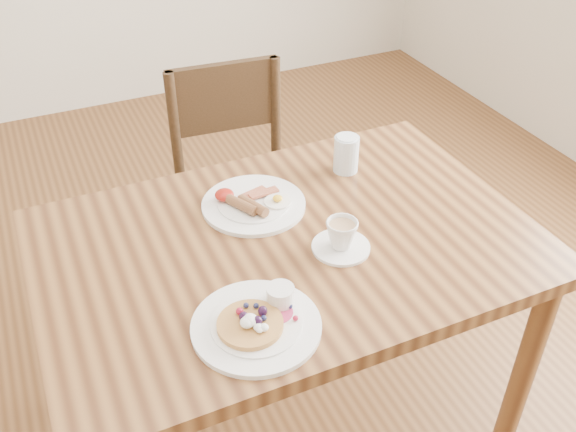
# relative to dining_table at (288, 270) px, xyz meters

# --- Properties ---
(ground) EXTENTS (5.00, 5.00, 0.00)m
(ground) POSITION_rel_dining_table_xyz_m (0.00, 0.00, -0.65)
(ground) COLOR #593419
(ground) RESTS_ON ground
(dining_table) EXTENTS (1.20, 0.80, 0.75)m
(dining_table) POSITION_rel_dining_table_xyz_m (0.00, 0.00, 0.00)
(dining_table) COLOR brown
(dining_table) RESTS_ON ground
(chair_far) EXTENTS (0.45, 0.45, 0.88)m
(chair_far) POSITION_rel_dining_table_xyz_m (0.11, 0.65, -0.16)
(chair_far) COLOR #392414
(chair_far) RESTS_ON ground
(pancake_plate) EXTENTS (0.27, 0.27, 0.06)m
(pancake_plate) POSITION_rel_dining_table_xyz_m (-0.18, -0.24, 0.11)
(pancake_plate) COLOR white
(pancake_plate) RESTS_ON dining_table
(breakfast_plate) EXTENTS (0.27, 0.27, 0.04)m
(breakfast_plate) POSITION_rel_dining_table_xyz_m (-0.03, 0.16, 0.11)
(breakfast_plate) COLOR white
(breakfast_plate) RESTS_ON dining_table
(teacup_saucer) EXTENTS (0.14, 0.14, 0.08)m
(teacup_saucer) POSITION_rel_dining_table_xyz_m (0.10, -0.08, 0.13)
(teacup_saucer) COLOR white
(teacup_saucer) RESTS_ON dining_table
(water_glass) EXTENTS (0.07, 0.07, 0.10)m
(water_glass) POSITION_rel_dining_table_xyz_m (0.28, 0.22, 0.15)
(water_glass) COLOR silver
(water_glass) RESTS_ON dining_table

